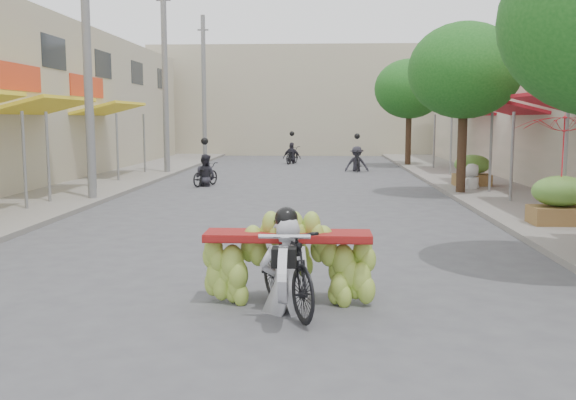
% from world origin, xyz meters
% --- Properties ---
extents(ground, '(120.00, 120.00, 0.00)m').
position_xyz_m(ground, '(0.00, 0.00, 0.00)').
color(ground, '#4F4F53').
rests_on(ground, ground).
extents(sidewalk_left, '(4.00, 60.00, 0.12)m').
position_xyz_m(sidewalk_left, '(-7.00, 15.00, 0.06)').
color(sidewalk_left, gray).
rests_on(sidewalk_left, ground).
extents(sidewalk_right, '(4.00, 60.00, 0.12)m').
position_xyz_m(sidewalk_right, '(7.00, 15.00, 0.06)').
color(sidewalk_right, gray).
rests_on(sidewalk_right, ground).
extents(far_building, '(20.00, 6.00, 7.00)m').
position_xyz_m(far_building, '(0.00, 38.00, 3.50)').
color(far_building, '#B6AC90').
rests_on(far_building, ground).
extents(utility_pole_mid, '(0.60, 0.24, 8.00)m').
position_xyz_m(utility_pole_mid, '(-5.40, 12.00, 4.03)').
color(utility_pole_mid, slate).
rests_on(utility_pole_mid, ground).
extents(utility_pole_far, '(0.60, 0.24, 8.00)m').
position_xyz_m(utility_pole_far, '(-5.40, 21.00, 4.03)').
color(utility_pole_far, slate).
rests_on(utility_pole_far, ground).
extents(utility_pole_back, '(0.60, 0.24, 8.00)m').
position_xyz_m(utility_pole_back, '(-5.40, 30.00, 4.03)').
color(utility_pole_back, slate).
rests_on(utility_pole_back, ground).
extents(street_tree_mid, '(3.40, 3.40, 5.25)m').
position_xyz_m(street_tree_mid, '(5.40, 14.00, 3.78)').
color(street_tree_mid, '#3A2719').
rests_on(street_tree_mid, ground).
extents(street_tree_far, '(3.40, 3.40, 5.25)m').
position_xyz_m(street_tree_far, '(5.40, 26.00, 3.78)').
color(street_tree_far, '#3A2719').
rests_on(street_tree_far, ground).
extents(produce_crate_mid, '(1.20, 0.88, 1.16)m').
position_xyz_m(produce_crate_mid, '(6.20, 8.00, 0.71)').
color(produce_crate_mid, brown).
rests_on(produce_crate_mid, ground).
extents(produce_crate_far, '(1.20, 0.88, 1.16)m').
position_xyz_m(produce_crate_far, '(6.20, 16.00, 0.71)').
color(produce_crate_far, brown).
rests_on(produce_crate_far, ground).
extents(banana_motorbike, '(2.20, 1.95, 2.22)m').
position_xyz_m(banana_motorbike, '(0.67, 1.97, 0.73)').
color(banana_motorbike, black).
rests_on(banana_motorbike, ground).
extents(market_umbrella, '(2.16, 2.16, 1.81)m').
position_xyz_m(market_umbrella, '(6.17, 7.84, 2.50)').
color(market_umbrella, red).
rests_on(market_umbrella, ground).
extents(pedestrian, '(0.92, 0.86, 1.62)m').
position_xyz_m(pedestrian, '(5.97, 14.98, 0.93)').
color(pedestrian, silver).
rests_on(pedestrian, ground).
extents(bg_motorbike_a, '(1.03, 1.55, 1.95)m').
position_xyz_m(bg_motorbike_a, '(-2.96, 16.47, 0.77)').
color(bg_motorbike_a, black).
rests_on(bg_motorbike_a, ground).
extents(bg_motorbike_b, '(1.08, 1.81, 1.95)m').
position_xyz_m(bg_motorbike_b, '(2.73, 23.04, 0.83)').
color(bg_motorbike_b, black).
rests_on(bg_motorbike_b, ground).
extents(bg_motorbike_c, '(1.08, 1.71, 1.95)m').
position_xyz_m(bg_motorbike_c, '(-0.40, 27.78, 0.80)').
color(bg_motorbike_c, black).
rests_on(bg_motorbike_c, ground).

